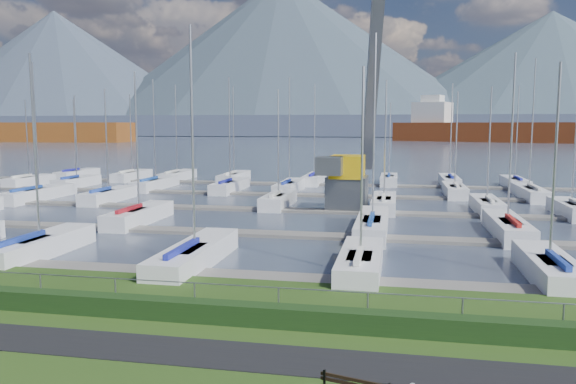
# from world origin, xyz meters

# --- Properties ---
(path) EXTENTS (160.00, 2.00, 0.04)m
(path) POSITION_xyz_m (0.00, -3.00, 0.01)
(path) COLOR black
(path) RESTS_ON grass
(water) EXTENTS (800.00, 540.00, 0.20)m
(water) POSITION_xyz_m (0.00, 260.00, -0.40)
(water) COLOR #3C4558
(hedge) EXTENTS (80.00, 0.70, 0.70)m
(hedge) POSITION_xyz_m (0.00, -0.40, 0.35)
(hedge) COLOR #1B3513
(hedge) RESTS_ON grass
(fence) EXTENTS (80.00, 0.04, 0.04)m
(fence) POSITION_xyz_m (0.00, 0.00, 1.20)
(fence) COLOR gray
(fence) RESTS_ON grass
(foothill) EXTENTS (900.00, 80.00, 12.00)m
(foothill) POSITION_xyz_m (0.00, 330.00, 6.00)
(foothill) COLOR #485269
(foothill) RESTS_ON water
(mountains) EXTENTS (1190.00, 360.00, 115.00)m
(mountains) POSITION_xyz_m (7.35, 404.62, 46.68)
(mountains) COLOR #464F67
(mountains) RESTS_ON water
(docks) EXTENTS (90.00, 41.60, 0.25)m
(docks) POSITION_xyz_m (0.00, 26.00, -0.22)
(docks) COLOR gray
(docks) RESTS_ON water
(crane) EXTENTS (5.35, 13.25, 22.35)m
(crane) POSITION_xyz_m (2.38, 28.58, 5.33)
(crane) COLOR #585B5F
(crane) RESTS_ON water
(cargo_ship_west) EXTENTS (80.52, 20.51, 21.50)m
(cargo_ship_west) POSITION_xyz_m (-144.36, 188.73, 3.76)
(cargo_ship_west) COLOR brown
(cargo_ship_west) RESTS_ON water
(cargo_ship_mid) EXTENTS (96.00, 49.25, 21.50)m
(cargo_ship_mid) POSITION_xyz_m (47.67, 220.83, 3.58)
(cargo_ship_mid) COLOR maroon
(cargo_ship_mid) RESTS_ON water
(sailboat_fleet) EXTENTS (74.44, 49.76, 13.48)m
(sailboat_fleet) POSITION_xyz_m (-1.60, 28.86, 5.41)
(sailboat_fleet) COLOR #1B3D94
(sailboat_fleet) RESTS_ON water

